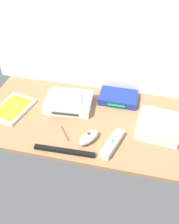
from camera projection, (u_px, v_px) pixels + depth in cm
name	position (u px, v px, depth cm)	size (l,w,h in cm)	color
ground_plane	(90.00, 120.00, 108.20)	(100.00, 48.00, 2.00)	#936D47
back_wall	(102.00, 27.00, 104.35)	(110.00, 1.20, 64.00)	white
game_console	(69.00, 102.00, 112.75)	(22.14, 17.69, 4.40)	white
mini_computer	(158.00, 126.00, 100.50)	(18.49, 18.49, 5.30)	silver
game_case	(13.00, 108.00, 111.70)	(17.26, 21.42, 1.56)	white
network_router	(118.00, 98.00, 116.22)	(18.09, 12.50, 3.40)	navy
remote_wand	(112.00, 144.00, 94.59)	(7.79, 15.20, 3.40)	white
remote_nunchuk	(89.00, 137.00, 96.36)	(8.92, 10.84, 5.10)	white
remote_classic_pad	(65.00, 98.00, 109.81)	(15.90, 11.21, 2.40)	white
sensor_bar	(64.00, 151.00, 92.94)	(24.00, 1.80, 1.40)	black
stylus_pen	(65.00, 133.00, 100.56)	(0.70, 0.70, 9.00)	red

